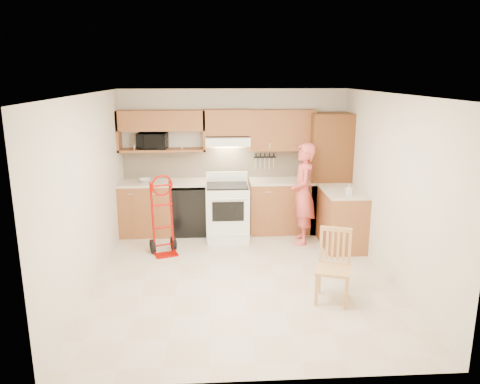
{
  "coord_description": "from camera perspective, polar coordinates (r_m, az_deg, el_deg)",
  "views": [
    {
      "loc": [
        -0.4,
        -5.95,
        2.74
      ],
      "look_at": [
        0.0,
        0.5,
        1.1
      ],
      "focal_mm": 34.78,
      "sensor_mm": 36.0,
      "label": 1
    }
  ],
  "objects": [
    {
      "name": "wall_front",
      "position": [
        4.0,
        2.45,
        -7.66
      ],
      "size": [
        4.0,
        0.02,
        2.5
      ],
      "primitive_type": "cube",
      "color": "beige",
      "rests_on": "ground"
    },
    {
      "name": "pantry_tall",
      "position": [
        8.34,
        10.78,
        2.29
      ],
      "size": [
        0.7,
        0.6,
        2.1
      ],
      "primitive_type": "cube",
      "color": "#563219",
      "rests_on": "ground"
    },
    {
      "name": "floor",
      "position": [
        6.57,
        0.27,
        -10.51
      ],
      "size": [
        4.0,
        4.5,
        0.02
      ],
      "primitive_type": "cube",
      "color": "beige",
      "rests_on": "ground"
    },
    {
      "name": "upper_cab_center",
      "position": [
        8.08,
        -1.56,
        8.55
      ],
      "size": [
        0.76,
        0.33,
        0.44
      ],
      "primitive_type": "cube",
      "color": "brown",
      "rests_on": "wall_back"
    },
    {
      "name": "dining_chair",
      "position": [
        5.87,
        11.38,
        -9.01
      ],
      "size": [
        0.53,
        0.55,
        0.91
      ],
      "primitive_type": null,
      "rotation": [
        0.0,
        0.0,
        -0.33
      ],
      "color": "#DF9756",
      "rests_on": "ground"
    },
    {
      "name": "backsplash",
      "position": [
        8.34,
        -0.73,
        3.6
      ],
      "size": [
        3.92,
        0.03,
        0.55
      ],
      "primitive_type": "cube",
      "color": "beige",
      "rests_on": "wall_back"
    },
    {
      "name": "knife_strip",
      "position": [
        8.35,
        3.06,
        3.87
      ],
      "size": [
        0.4,
        0.05,
        0.29
      ],
      "primitive_type": null,
      "color": "black",
      "rests_on": "backsplash"
    },
    {
      "name": "countertop_right",
      "position": [
        8.2,
        5.17,
        1.36
      ],
      "size": [
        1.14,
        0.63,
        0.04
      ],
      "primitive_type": "cube",
      "color": "beige",
      "rests_on": "lower_cab_right"
    },
    {
      "name": "upper_cab_right",
      "position": [
        8.18,
        5.17,
        7.59
      ],
      "size": [
        1.14,
        0.33,
        0.7
      ],
      "primitive_type": "cube",
      "color": "brown",
      "rests_on": "wall_back"
    },
    {
      "name": "dishwasher",
      "position": [
        8.24,
        -6.18,
        -2.15
      ],
      "size": [
        0.6,
        0.6,
        0.85
      ],
      "primitive_type": "cube",
      "color": "black",
      "rests_on": "ground"
    },
    {
      "name": "upper_cab_left",
      "position": [
        8.12,
        -9.65,
        8.67
      ],
      "size": [
        1.5,
        0.33,
        0.34
      ],
      "primitive_type": "cube",
      "color": "brown",
      "rests_on": "wall_back"
    },
    {
      "name": "wall_left",
      "position": [
        6.34,
        -18.14,
        -0.07
      ],
      "size": [
        0.02,
        4.5,
        2.5
      ],
      "primitive_type": "cube",
      "color": "beige",
      "rests_on": "ground"
    },
    {
      "name": "person",
      "position": [
        7.69,
        7.73,
        -0.23
      ],
      "size": [
        0.46,
        0.65,
        1.67
      ],
      "primitive_type": "imported",
      "rotation": [
        0.0,
        0.0,
        -1.67
      ],
      "color": "#D84F4B",
      "rests_on": "ground"
    },
    {
      "name": "bowl",
      "position": [
        8.18,
        -11.56,
        1.43
      ],
      "size": [
        0.25,
        0.25,
        0.05
      ],
      "primitive_type": "imported",
      "rotation": [
        0.0,
        0.0,
        0.16
      ],
      "color": "white",
      "rests_on": "countertop_left"
    },
    {
      "name": "wall_back",
      "position": [
        8.36,
        -0.74,
        3.97
      ],
      "size": [
        4.0,
        0.02,
        2.5
      ],
      "primitive_type": "cube",
      "color": "beige",
      "rests_on": "ground"
    },
    {
      "name": "countertop_return",
      "position": [
        7.63,
        12.55,
        0.08
      ],
      "size": [
        0.63,
        1.0,
        0.04
      ],
      "primitive_type": "cube",
      "color": "beige",
      "rests_on": "cab_return_right"
    },
    {
      "name": "lower_cab_left",
      "position": [
        8.31,
        -11.37,
        -2.05
      ],
      "size": [
        0.9,
        0.6,
        0.9
      ],
      "primitive_type": "cube",
      "color": "brown",
      "rests_on": "ground"
    },
    {
      "name": "microwave",
      "position": [
        8.18,
        -10.69,
        6.18
      ],
      "size": [
        0.53,
        0.39,
        0.28
      ],
      "primitive_type": "imported",
      "rotation": [
        0.0,
        0.0,
        -0.1
      ],
      "color": "black",
      "rests_on": "upper_shelf_mw"
    },
    {
      "name": "soap_bottle",
      "position": [
        7.33,
        13.22,
        0.31
      ],
      "size": [
        0.09,
        0.09,
        0.17
      ],
      "primitive_type": "imported",
      "rotation": [
        0.0,
        0.0,
        0.14
      ],
      "color": "white",
      "rests_on": "countertop_return"
    },
    {
      "name": "range",
      "position": [
        7.96,
        -1.54,
        -1.82
      ],
      "size": [
        0.73,
        0.96,
        1.08
      ],
      "primitive_type": null,
      "color": "white",
      "rests_on": "ground"
    },
    {
      "name": "wall_right",
      "position": [
        6.59,
        18.0,
        0.46
      ],
      "size": [
        0.02,
        4.5,
        2.5
      ],
      "primitive_type": "cube",
      "color": "beige",
      "rests_on": "ground"
    },
    {
      "name": "range_hood",
      "position": [
        8.05,
        -1.53,
        6.31
      ],
      "size": [
        0.76,
        0.46,
        0.14
      ],
      "primitive_type": "cube",
      "color": "white",
      "rests_on": "wall_back"
    },
    {
      "name": "countertop_left",
      "position": [
        8.15,
        -9.44,
        1.15
      ],
      "size": [
        1.5,
        0.63,
        0.04
      ],
      "primitive_type": "cube",
      "color": "beige",
      "rests_on": "lower_cab_left"
    },
    {
      "name": "cab_return_right",
      "position": [
        7.75,
        12.36,
        -3.29
      ],
      "size": [
        0.6,
        1.0,
        0.9
      ],
      "primitive_type": "cube",
      "color": "brown",
      "rests_on": "ground"
    },
    {
      "name": "hand_truck",
      "position": [
        7.28,
        -9.37,
        -3.29
      ],
      "size": [
        0.56,
        0.54,
        1.14
      ],
      "primitive_type": null,
      "rotation": [
        0.0,
        0.0,
        0.34
      ],
      "color": "#9C0801",
      "rests_on": "ground"
    },
    {
      "name": "upper_shelf_mw",
      "position": [
        8.18,
        -9.5,
        5.12
      ],
      "size": [
        1.5,
        0.33,
        0.04
      ],
      "primitive_type": "cube",
      "color": "brown",
      "rests_on": "wall_back"
    },
    {
      "name": "ceiling",
      "position": [
        5.97,
        0.3,
        12.02
      ],
      "size": [
        4.0,
        4.5,
        0.02
      ],
      "primitive_type": "cube",
      "color": "white",
      "rests_on": "ground"
    },
    {
      "name": "lower_cab_right",
      "position": [
        8.32,
        5.1,
        -1.8
      ],
      "size": [
        1.14,
        0.6,
        0.9
      ],
      "primitive_type": "cube",
      "color": "brown",
      "rests_on": "ground"
    }
  ]
}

